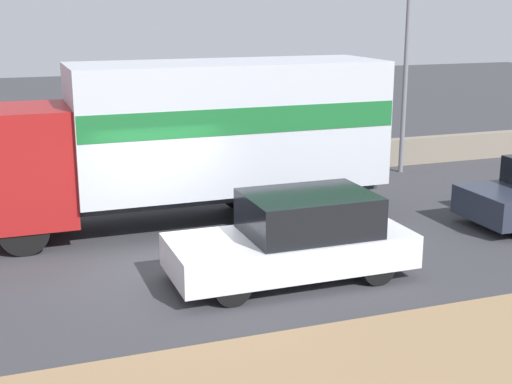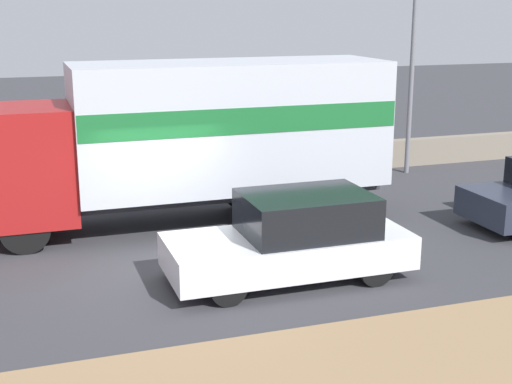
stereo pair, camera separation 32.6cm
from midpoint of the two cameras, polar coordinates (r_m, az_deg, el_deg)
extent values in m
plane|color=#38383D|center=(13.83, -7.06, -5.88)|extent=(80.00, 80.00, 0.00)
cube|color=gray|center=(19.74, -11.32, 1.45)|extent=(60.00, 0.35, 0.83)
cylinder|color=slate|center=(21.33, 11.47, 9.86)|extent=(0.14, 0.14, 6.30)
cube|color=maroon|center=(15.54, -19.13, 2.02)|extent=(2.18, 2.12, 2.39)
cube|color=#2D2D33|center=(16.44, -2.72, 0.18)|extent=(6.99, 1.31, 0.25)
cube|color=silver|center=(16.12, -2.78, 5.43)|extent=(6.99, 2.39, 2.79)
cube|color=#19662D|center=(16.09, -2.80, 6.32)|extent=(6.95, 2.41, 0.56)
cylinder|color=black|center=(14.96, -18.68, -2.96)|extent=(0.99, 0.28, 0.99)
cylinder|color=black|center=(16.67, -18.88, -1.20)|extent=(0.99, 0.28, 0.99)
cylinder|color=black|center=(16.36, 4.66, -0.74)|extent=(0.99, 0.28, 0.99)
cylinder|color=black|center=(17.94, 2.30, 0.68)|extent=(0.99, 0.28, 0.99)
cylinder|color=black|center=(15.84, 0.06, -1.20)|extent=(0.99, 0.28, 0.99)
cylinder|color=black|center=(17.47, -1.94, 0.30)|extent=(0.99, 0.28, 0.99)
cube|color=silver|center=(12.94, 2.02, -4.70)|extent=(4.40, 1.83, 0.60)
cube|color=black|center=(12.86, 3.50, -1.71)|extent=(2.29, 1.68, 0.73)
cylinder|color=black|center=(11.89, -2.70, -7.64)|extent=(0.64, 0.20, 0.64)
cylinder|color=black|center=(13.31, -4.76, -5.18)|extent=(0.64, 0.20, 0.64)
cylinder|color=black|center=(12.90, 9.00, -5.98)|extent=(0.64, 0.20, 0.64)
cylinder|color=black|center=(14.22, 5.92, -3.89)|extent=(0.64, 0.20, 0.64)
cylinder|color=black|center=(17.38, 17.00, -1.14)|extent=(0.57, 0.20, 0.57)
camera|label=1|loc=(0.16, -90.64, -0.17)|focal=50.00mm
camera|label=2|loc=(0.16, 89.36, 0.17)|focal=50.00mm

